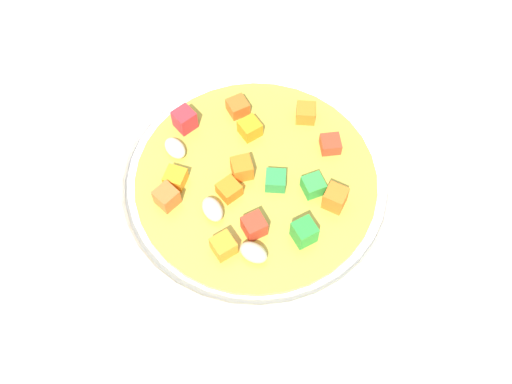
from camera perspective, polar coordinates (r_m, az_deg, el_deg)
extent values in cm
cube|color=silver|center=(44.65, 0.00, -2.10)|extent=(140.00, 140.00, 2.00)
cylinder|color=white|center=(42.02, 0.00, -0.26)|extent=(20.68, 20.68, 3.95)
torus|color=white|center=(39.94, 0.00, 1.39)|extent=(20.85, 20.85, 1.41)
cylinder|color=#A99E38|center=(40.13, 0.00, 1.23)|extent=(16.72, 16.72, 0.40)
cube|color=orange|center=(41.49, -0.61, 6.27)|extent=(1.89, 1.89, 1.20)
ellipsoid|color=beige|center=(40.93, -8.20, 3.81)|extent=(2.25, 2.04, 0.88)
cube|color=red|center=(37.49, -0.19, -3.35)|extent=(1.91, 1.91, 1.34)
ellipsoid|color=beige|center=(36.81, -0.25, -5.94)|extent=(2.06, 1.50, 1.19)
cube|color=red|center=(41.21, 7.32, 4.68)|extent=(1.83, 1.83, 0.95)
cube|color=green|center=(37.28, 4.75, -3.96)|extent=(1.90, 1.90, 1.61)
ellipsoid|color=beige|center=(38.29, -4.29, -1.70)|extent=(2.24, 2.14, 1.08)
cube|color=orange|center=(38.69, 7.83, -0.47)|extent=(1.49, 1.49, 1.59)
cube|color=#D6591D|center=(42.71, -1.80, 8.35)|extent=(1.91, 1.91, 1.08)
cube|color=orange|center=(39.73, -7.91, 1.38)|extent=(1.42, 1.42, 1.05)
cube|color=orange|center=(38.95, -2.66, 0.24)|extent=(1.85, 1.85, 1.04)
cube|color=green|center=(39.20, 5.65, 0.63)|extent=(1.91, 1.91, 1.11)
cube|color=red|center=(42.02, -7.02, 7.07)|extent=(1.83, 1.83, 1.57)
cube|color=#2B883E|center=(39.44, 2.12, 1.58)|extent=(1.69, 1.69, 1.08)
cube|color=#DB6029|center=(38.89, -8.77, -0.49)|extent=(1.77, 1.77, 1.37)
cube|color=orange|center=(39.78, -1.16, 2.84)|extent=(1.89, 1.89, 1.37)
cube|color=orange|center=(37.07, -3.70, -5.12)|extent=(1.89, 1.89, 1.27)
cube|color=orange|center=(42.44, 4.90, 7.73)|extent=(1.69, 1.69, 1.18)
cylinder|color=silver|center=(53.57, -0.80, 15.11)|extent=(7.54, 10.04, 0.75)
ellipsoid|color=silver|center=(50.36, -12.67, 9.32)|extent=(3.82, 3.96, 0.75)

